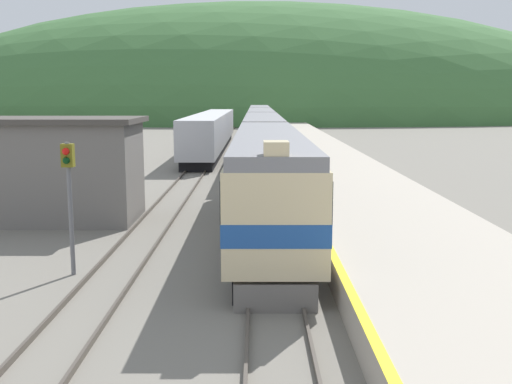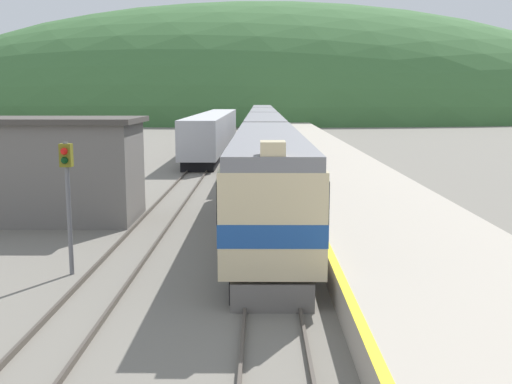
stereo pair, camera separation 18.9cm
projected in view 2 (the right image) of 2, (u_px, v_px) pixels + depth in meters
track_main at (263, 146)px, 65.70m from camera, size 1.52×180.00×0.16m
track_siding at (218, 146)px, 65.74m from camera, size 1.52×180.00×0.16m
platform at (329, 163)px, 45.87m from camera, size 6.56×140.00×0.91m
distant_hills at (261, 119)px, 142.34m from camera, size 172.36×77.56×53.07m
station_shed at (42, 169)px, 26.73m from camera, size 8.85×4.59×4.61m
express_train_lead_car at (268, 178)px, 24.49m from camera, size 2.85×19.52×4.42m
carriage_second at (264, 141)px, 44.96m from camera, size 2.84×19.71×4.06m
carriage_third at (263, 127)px, 65.29m from camera, size 2.84×19.71×4.06m
carriage_fourth at (262, 119)px, 85.62m from camera, size 2.84×19.71×4.06m
siding_train at (215, 132)px, 60.60m from camera, size 2.90×36.08×3.79m
signal_post_siding at (67, 181)px, 18.37m from camera, size 0.36×0.42×4.17m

